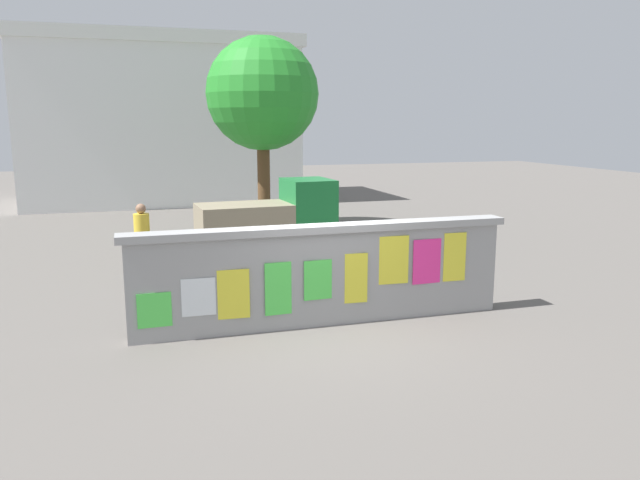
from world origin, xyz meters
name	(u,v)px	position (x,y,z in m)	size (l,w,h in m)	color
ground	(242,240)	(0.00, 8.00, 0.00)	(60.00, 60.00, 0.00)	#605B56
poster_wall	(324,274)	(0.00, 0.00, 0.87)	(6.56, 0.42, 1.70)	gray
auto_rickshaw_truck	(273,216)	(0.60, 6.46, 0.90)	(3.69, 1.73, 1.85)	black
motorcycle	(403,272)	(2.05, 1.30, 0.46)	(1.90, 0.56, 0.87)	black
bicycle_near	(190,269)	(-1.92, 3.19, 0.36)	(1.71, 0.44, 0.95)	black
bicycle_far	(223,289)	(-1.49, 1.39, 0.36)	(1.68, 0.51, 0.95)	black
person_walking	(142,232)	(-2.83, 4.34, 0.99)	(0.46, 0.46, 1.62)	#338CBF
tree_roadside	(262,95)	(1.00, 9.53, 4.20)	(3.46, 3.46, 5.96)	brown
building_background	(162,121)	(-1.61, 18.16, 3.44)	(11.23, 6.12, 6.84)	white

